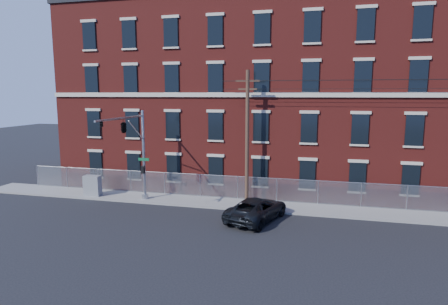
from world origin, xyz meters
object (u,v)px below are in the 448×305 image
utility_pole_near (247,135)px  utility_cabinet (92,186)px  traffic_signal_mast (129,136)px  pickup_truck (257,209)px

utility_pole_near → utility_cabinet: 13.37m
utility_cabinet → utility_pole_near: bearing=3.5°
traffic_signal_mast → utility_cabinet: (-4.56, 2.13, -4.43)m
traffic_signal_mast → utility_pole_near: bearing=23.1°
utility_pole_near → pickup_truck: bearing=-69.8°
pickup_truck → utility_pole_near: bearing=-51.8°
traffic_signal_mast → utility_cabinet: bearing=155.0°
traffic_signal_mast → utility_cabinet: 6.71m
traffic_signal_mast → utility_pole_near: (8.00, 3.42, -0.05)m
traffic_signal_mast → utility_pole_near: utility_pole_near is taller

